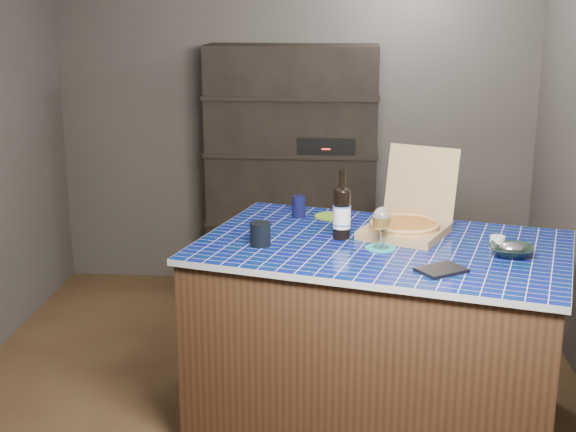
# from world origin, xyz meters

# --- Properties ---
(room) EXTENTS (3.50, 3.50, 3.50)m
(room) POSITION_xyz_m (0.00, 0.00, 1.25)
(room) COLOR brown
(room) RESTS_ON ground
(shelving_unit) EXTENTS (1.20, 0.41, 1.80)m
(shelving_unit) POSITION_xyz_m (0.00, 1.53, 0.90)
(shelving_unit) COLOR black
(shelving_unit) RESTS_ON floor
(kitchen_island) EXTENTS (1.98, 1.53, 0.96)m
(kitchen_island) POSITION_xyz_m (0.58, -0.37, 0.48)
(kitchen_island) COLOR #4A2D1D
(kitchen_island) RESTS_ON floor
(pizza_box) EXTENTS (0.53, 0.57, 0.41)m
(pizza_box) POSITION_xyz_m (0.71, -0.19, 1.02)
(pizza_box) COLOR #926B4B
(pizza_box) RESTS_ON kitchen_island
(mead_bottle) EXTENTS (0.09, 0.09, 0.34)m
(mead_bottle) POSITION_xyz_m (0.38, -0.28, 1.10)
(mead_bottle) COLOR black
(mead_bottle) RESTS_ON kitchen_island
(teal_trivet) EXTENTS (0.14, 0.14, 0.01)m
(teal_trivet) POSITION_xyz_m (0.57, -0.44, 0.97)
(teal_trivet) COLOR teal
(teal_trivet) RESTS_ON kitchen_island
(wine_glass) EXTENTS (0.09, 0.09, 0.20)m
(wine_glass) POSITION_xyz_m (0.57, -0.44, 1.10)
(wine_glass) COLOR white
(wine_glass) RESTS_ON teal_trivet
(tumbler) EXTENTS (0.10, 0.10, 0.11)m
(tumbler) POSITION_xyz_m (-0.01, -0.43, 1.02)
(tumbler) COLOR black
(tumbler) RESTS_ON kitchen_island
(dvd_case) EXTENTS (0.25, 0.23, 0.02)m
(dvd_case) POSITION_xyz_m (0.82, -0.75, 0.97)
(dvd_case) COLOR black
(dvd_case) RESTS_ON kitchen_island
(bowl) EXTENTS (0.23, 0.23, 0.05)m
(bowl) POSITION_xyz_m (1.17, -0.51, 0.99)
(bowl) COLOR black
(bowl) RESTS_ON kitchen_island
(foil_contents) EXTENTS (0.11, 0.09, 0.05)m
(foil_contents) POSITION_xyz_m (1.17, -0.51, 1.00)
(foil_contents) COLOR #B2B0BC
(foil_contents) RESTS_ON bowl
(white_jar) EXTENTS (0.07, 0.07, 0.06)m
(white_jar) POSITION_xyz_m (1.12, -0.39, 0.99)
(white_jar) COLOR silver
(white_jar) RESTS_ON kitchen_island
(navy_cup) EXTENTS (0.07, 0.07, 0.12)m
(navy_cup) POSITION_xyz_m (0.14, 0.10, 1.02)
(navy_cup) COLOR black
(navy_cup) RESTS_ON kitchen_island
(green_trivet) EXTENTS (0.18, 0.18, 0.01)m
(green_trivet) POSITION_xyz_m (0.32, 0.11, 0.97)
(green_trivet) COLOR #70AB24
(green_trivet) RESTS_ON kitchen_island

